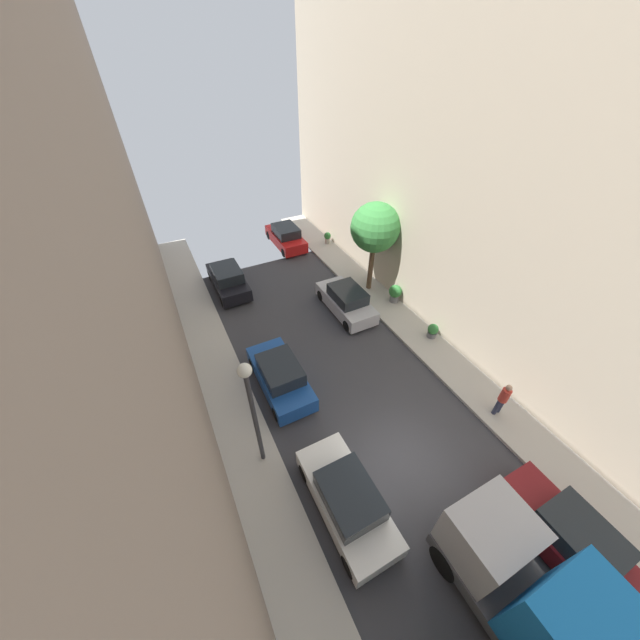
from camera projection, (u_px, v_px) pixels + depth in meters
ground at (401, 461)px, 12.70m from camera, size 32.00×32.00×0.00m
sidewalk_left at (277, 527)px, 10.92m from camera, size 2.00×44.00×0.15m
sidewalk_right at (496, 409)px, 14.38m from camera, size 2.00×44.00×0.15m
parked_car_left_1 at (347, 499)px, 10.96m from camera, size 1.78×4.20×1.57m
parked_car_left_2 at (280, 376)px, 14.92m from camera, size 1.78×4.20×1.57m
parked_car_left_3 at (228, 280)px, 20.78m from camera, size 1.78×4.20×1.57m
parked_car_right_2 at (570, 538)px, 10.12m from camera, size 1.78×4.20×1.57m
parked_car_right_3 at (346, 301)px, 19.13m from camera, size 1.78×4.20×1.57m
parked_car_right_4 at (286, 237)px, 25.18m from camera, size 1.78×4.20×1.57m
pedestrian at (503, 398)px, 13.57m from camera, size 0.40×0.36×1.72m
street_tree_1 at (375, 228)px, 18.56m from camera, size 2.76×2.76×5.38m
potted_plant_0 at (327, 237)px, 25.33m from camera, size 0.51×0.51×0.84m
potted_plant_1 at (433, 331)px, 17.46m from camera, size 0.55×0.55×0.78m
potted_plant_2 at (395, 293)px, 19.67m from camera, size 0.75×0.75×1.08m
lamp_post at (251, 403)px, 10.44m from camera, size 0.44×0.44×5.12m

